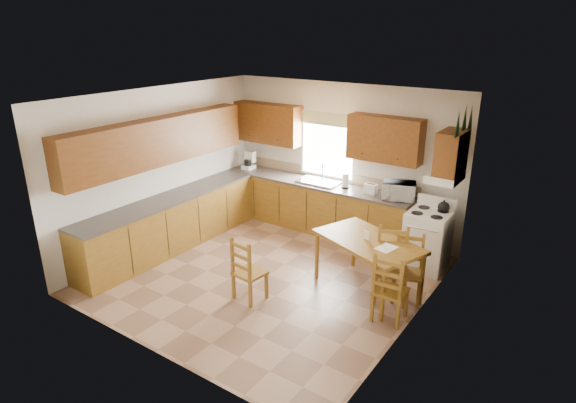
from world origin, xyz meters
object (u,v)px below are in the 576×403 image
Objects in this scene: microwave at (399,191)px; chair_far_left at (391,266)px; chair_near_left at (249,269)px; dining_table at (367,266)px; chair_near_right at (391,286)px; chair_far_right at (408,269)px; stove at (427,241)px.

microwave reaches higher than chair_far_left.
dining_table is at bearing -131.20° from chair_near_left.
microwave reaches higher than chair_near_right.
dining_table is 0.58m from chair_far_right.
microwave is 1.67m from dining_table.
chair_far_left is 1.10× the size of chair_far_right.
stove is at bearing -45.89° from microwave.
stove is 0.97× the size of chair_far_right.
chair_near_left reaches higher than stove.
chair_near_left is at bearing -126.81° from stove.
chair_far_right reaches higher than stove.
chair_near_right is (0.76, -2.00, -0.58)m from microwave.
stove is 1.88× the size of microwave.
dining_table is 1.67m from chair_near_left.
chair_near_right reaches higher than stove.
chair_near_right reaches higher than chair_near_left.
microwave reaches higher than dining_table.
chair_far_right is at bearing -93.51° from chair_near_right.
chair_far_left reaches higher than chair_near_left.
stove is at bearing 77.86° from chair_far_right.
chair_near_right reaches higher than dining_table.
chair_far_left is 0.24m from chair_far_right.
chair_far_right reaches higher than chair_near_left.
chair_near_left is 0.97× the size of chair_near_right.
microwave reaches higher than chair_far_right.
chair_far_right is at bearing -80.66° from microwave.
chair_far_right is (1.81, 1.22, 0.00)m from chair_near_left.
stove is at bearing 90.11° from dining_table.
chair_near_right is at bearing -88.18° from microwave.
chair_near_left is 2.18m from chair_far_right.
chair_far_left reaches higher than dining_table.
microwave is at bearing 100.41° from chair_far_right.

